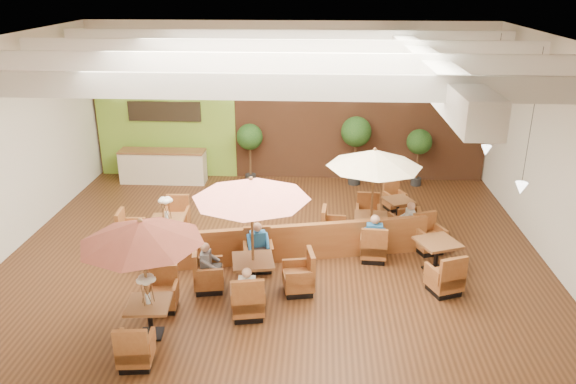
# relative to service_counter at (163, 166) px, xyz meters

# --- Properties ---
(room) EXTENTS (14.04, 14.00, 5.52)m
(room) POSITION_rel_service_counter_xyz_m (4.65, -3.88, 3.05)
(room) COLOR #381E0F
(room) RESTS_ON ground
(service_counter) EXTENTS (3.00, 0.75, 1.18)m
(service_counter) POSITION_rel_service_counter_xyz_m (0.00, 0.00, 0.00)
(service_counter) COLOR beige
(service_counter) RESTS_ON ground
(booth_divider) EXTENTS (7.00, 1.76, 0.99)m
(booth_divider) POSITION_rel_service_counter_xyz_m (4.90, -5.61, -0.09)
(booth_divider) COLOR brown
(booth_divider) RESTS_ON ground
(table_0) EXTENTS (2.43, 2.61, 2.63)m
(table_0) POSITION_rel_service_counter_xyz_m (2.15, -9.03, 1.41)
(table_0) COLOR brown
(table_0) RESTS_ON ground
(table_1) EXTENTS (2.89, 2.89, 2.85)m
(table_1) POSITION_rel_service_counter_xyz_m (4.05, -7.19, 1.34)
(table_1) COLOR brown
(table_1) RESTS_ON ground
(table_2) EXTENTS (2.70, 2.70, 2.74)m
(table_2) POSITION_rel_service_counter_xyz_m (6.96, -4.49, 1.27)
(table_2) COLOR brown
(table_2) RESTS_ON ground
(table_3) EXTENTS (1.83, 2.71, 1.57)m
(table_3) POSITION_rel_service_counter_xyz_m (1.20, -4.99, -0.12)
(table_3) COLOR brown
(table_3) RESTS_ON ground
(table_4) EXTENTS (1.21, 2.95, 1.03)m
(table_4) POSITION_rel_service_counter_xyz_m (8.47, -5.96, -0.19)
(table_4) COLOR brown
(table_4) RESTS_ON ground
(table_5) EXTENTS (1.01, 2.45, 0.86)m
(table_5) POSITION_rel_service_counter_xyz_m (7.90, -2.90, -0.26)
(table_5) COLOR brown
(table_5) RESTS_ON ground
(topiary_0) EXTENTS (0.91, 0.91, 2.12)m
(topiary_0) POSITION_rel_service_counter_xyz_m (3.08, 0.20, 0.99)
(topiary_0) COLOR black
(topiary_0) RESTS_ON ground
(topiary_1) EXTENTS (1.04, 1.04, 2.42)m
(topiary_1) POSITION_rel_service_counter_xyz_m (6.76, 0.20, 1.22)
(topiary_1) COLOR black
(topiary_1) RESTS_ON ground
(topiary_2) EXTENTS (0.87, 0.87, 2.02)m
(topiary_2) POSITION_rel_service_counter_xyz_m (8.92, 0.20, 0.92)
(topiary_2) COLOR black
(topiary_2) RESTS_ON ground
(diner_0) EXTENTS (0.37, 0.31, 0.74)m
(diner_0) POSITION_rel_service_counter_xyz_m (4.05, -8.24, 0.15)
(diner_0) COLOR silver
(diner_0) RESTS_ON ground
(diner_1) EXTENTS (0.43, 0.38, 0.79)m
(diner_1) POSITION_rel_service_counter_xyz_m (4.05, -6.14, 0.17)
(diner_1) COLOR #2667A6
(diner_1) RESTS_ON ground
(diner_2) EXTENTS (0.30, 0.37, 0.75)m
(diner_2) POSITION_rel_service_counter_xyz_m (3.00, -7.19, 0.16)
(diner_2) COLOR slate
(diner_2) RESTS_ON ground
(diner_3) EXTENTS (0.42, 0.34, 0.83)m
(diner_3) POSITION_rel_service_counter_xyz_m (6.96, -5.49, 0.19)
(diner_3) COLOR #2667A6
(diner_3) RESTS_ON ground
(diner_4) EXTENTS (0.30, 0.38, 0.78)m
(diner_4) POSITION_rel_service_counter_xyz_m (7.96, -4.49, 0.17)
(diner_4) COLOR silver
(diner_4) RESTS_ON ground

